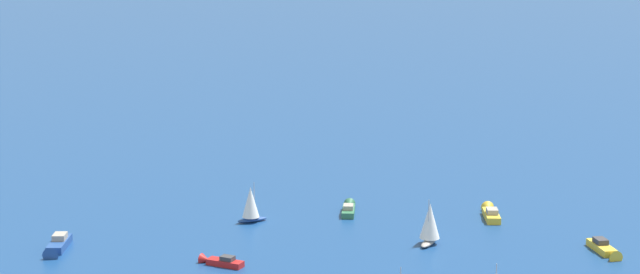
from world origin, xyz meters
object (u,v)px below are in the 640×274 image
motorboat_outer_ring_a (605,249)px  sailboat_outer_ring_c (430,223)px  motorboat_near_centre (349,209)px  motorboat_outer_ring_d (219,261)px  motorboat_offshore (57,246)px  sailboat_ahead (251,204)px  motorboat_mid_cluster (491,213)px

motorboat_outer_ring_a → sailboat_outer_ring_c: (1.56, -31.15, 3.20)m
motorboat_near_centre → motorboat_outer_ring_d: 40.02m
motorboat_outer_ring_a → motorboat_outer_ring_d: bearing=-71.8°
motorboat_offshore → motorboat_outer_ring_a: motorboat_offshore is taller
motorboat_outer_ring_a → motorboat_outer_ring_d: motorboat_outer_ring_a is taller
sailboat_ahead → motorboat_outer_ring_d: (25.92, 2.24, -3.01)m
motorboat_offshore → motorboat_near_centre: bearing=128.0°
motorboat_offshore → sailboat_ahead: (-25.00, 28.76, 2.79)m
motorboat_near_centre → sailboat_outer_ring_c: sailboat_outer_ring_c is taller
sailboat_ahead → motorboat_mid_cluster: sailboat_ahead is taller
motorboat_outer_ring_a → motorboat_outer_ring_d: size_ratio=1.19×
motorboat_outer_ring_d → motorboat_near_centre: bearing=157.6°
motorboat_offshore → sailboat_ahead: sailboat_ahead is taller
motorboat_outer_ring_d → motorboat_outer_ring_a: bearing=108.2°
motorboat_mid_cluster → sailboat_outer_ring_c: size_ratio=1.24×
motorboat_offshore → sailboat_outer_ring_c: bearing=106.2°
sailboat_ahead → motorboat_outer_ring_a: sailboat_ahead is taller
sailboat_outer_ring_c → sailboat_ahead: bearing=-99.6°
motorboat_mid_cluster → motorboat_outer_ring_a: bearing=48.6°
motorboat_near_centre → motorboat_outer_ring_a: 52.13m
motorboat_offshore → motorboat_mid_cluster: motorboat_offshore is taller
motorboat_mid_cluster → sailboat_ahead: bearing=-72.9°
motorboat_offshore → motorboat_outer_ring_d: size_ratio=1.35×
sailboat_ahead → sailboat_outer_ring_c: bearing=80.4°
motorboat_offshore → motorboat_outer_ring_a: size_ratio=1.14×
sailboat_ahead → motorboat_outer_ring_a: bearing=86.1°
motorboat_mid_cluster → sailboat_outer_ring_c: sailboat_outer_ring_c is taller
sailboat_ahead → motorboat_mid_cluster: size_ratio=0.74×
motorboat_mid_cluster → motorboat_outer_ring_d: 59.34m
sailboat_ahead → motorboat_near_centre: bearing=122.3°
motorboat_near_centre → motorboat_outer_ring_a: size_ratio=0.99×
motorboat_mid_cluster → motorboat_outer_ring_d: (40.10, -43.75, -0.18)m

